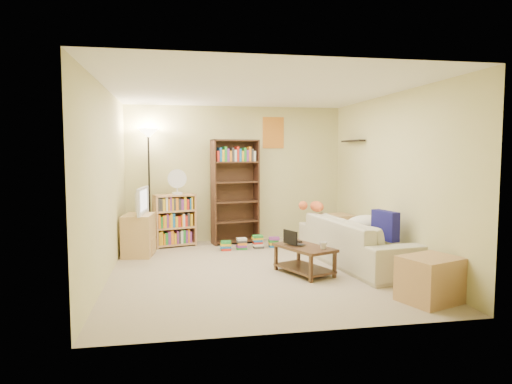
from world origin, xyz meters
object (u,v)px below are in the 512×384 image
tall_bookshelf (235,189)px  television (138,201)px  mug (323,245)px  coffee_table (304,256)px  tabby_cat (314,206)px  tv_stand (139,235)px  side_table (337,230)px  desk_fan (177,181)px  end_cabinet (430,279)px  short_bookshelf (175,220)px  laptop (297,244)px  floor_lamp (149,153)px  sofa (359,241)px

tall_bookshelf → television: bearing=-168.0°
mug → coffee_table: bearing=130.9°
tabby_cat → coffee_table: tabby_cat is taller
tv_stand → side_table: bearing=11.0°
television → desk_fan: 0.90m
coffee_table → tall_bookshelf: bearing=82.7°
mug → end_cabinet: 1.45m
mug → short_bookshelf: bearing=128.8°
tabby_cat → television: television is taller
short_bookshelf → laptop: bearing=-67.0°
tall_bookshelf → desk_fan: tall_bookshelf is taller
mug → side_table: side_table is taller
coffee_table → end_cabinet: (1.04, -1.38, 0.01)m
coffee_table → side_table: 2.07m
mug → tv_stand: tv_stand is taller
tall_bookshelf → floor_lamp: 1.66m
tall_bookshelf → side_table: tall_bookshelf is taller
laptop → sofa: bearing=-112.8°
side_table → tall_bookshelf: bearing=164.0°
mug → desk_fan: size_ratio=0.31×
coffee_table → tall_bookshelf: 2.46m
laptop → mug: size_ratio=2.42×
tv_stand → desk_fan: size_ratio=1.50×
desk_fan → side_table: size_ratio=0.80×
sofa → tabby_cat: size_ratio=4.50×
floor_lamp → mug: bearing=-47.4°
tall_bookshelf → short_bookshelf: bearing=173.0°
mug → tall_bookshelf: tall_bookshelf is taller
sofa → floor_lamp: floor_lamp is taller
tv_stand → short_bookshelf: bearing=55.3°
coffee_table → tv_stand: size_ratio=1.47×
sofa → laptop: (-1.01, -0.27, 0.05)m
coffee_table → laptop: (-0.07, 0.12, 0.15)m
desk_fan → floor_lamp: 0.73m
short_bookshelf → desk_fan: bearing=-57.3°
laptop → side_table: bearing=-73.7°
desk_fan → floor_lamp: (-0.49, 0.21, 0.50)m
tv_stand → side_table: size_ratio=1.21×
laptop → tabby_cat: bearing=-65.7°
side_table → laptop: bearing=-125.9°
laptop → tall_bookshelf: 2.29m
tabby_cat → floor_lamp: (-2.69, 1.11, 0.88)m
short_bookshelf → end_cabinet: bearing=-68.0°
tabby_cat → laptop: (-0.59, -1.12, -0.38)m
sofa → floor_lamp: 3.90m
television → side_table: size_ratio=1.38×
end_cabinet → floor_lamp: bearing=130.8°
tabby_cat → desk_fan: bearing=157.9°
laptop → tall_bookshelf: size_ratio=0.18×
sofa → desk_fan: (-2.63, 1.74, 0.81)m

